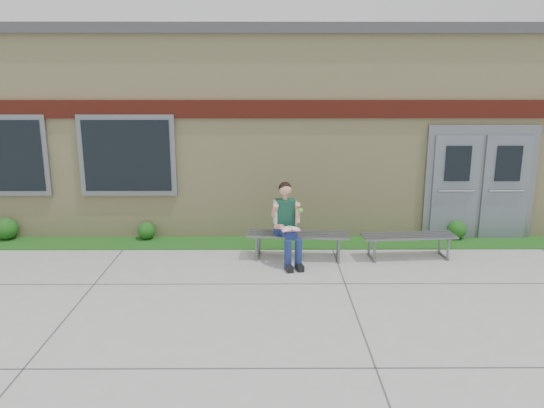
{
  "coord_description": "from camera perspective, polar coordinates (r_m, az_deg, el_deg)",
  "views": [
    {
      "loc": [
        -0.21,
        -7.39,
        3.24
      ],
      "look_at": [
        -0.16,
        1.7,
        1.02
      ],
      "focal_mm": 35.0,
      "sensor_mm": 36.0,
      "label": 1
    }
  ],
  "objects": [
    {
      "name": "bench_right",
      "position": [
        9.91,
        14.46,
        -3.78
      ],
      "size": [
        1.71,
        0.6,
        0.44
      ],
      "rotation": [
        0.0,
        0.0,
        0.08
      ],
      "color": "slate",
      "rests_on": "ground"
    },
    {
      "name": "grass_strip",
      "position": [
        10.5,
        0.85,
        -4.21
      ],
      "size": [
        16.0,
        0.8,
        0.02
      ],
      "primitive_type": "cube",
      "color": "#205316",
      "rests_on": "ground"
    },
    {
      "name": "shrub_mid",
      "position": [
        10.97,
        -13.36,
        -2.8
      ],
      "size": [
        0.35,
        0.35,
        0.35
      ],
      "primitive_type": "sphere",
      "color": "#205316",
      "rests_on": "grass_strip"
    },
    {
      "name": "girl",
      "position": [
        9.27,
        1.65,
        -1.94
      ],
      "size": [
        0.57,
        0.9,
        1.43
      ],
      "rotation": [
        0.0,
        0.0,
        0.22
      ],
      "color": "navy",
      "rests_on": "ground"
    },
    {
      "name": "school_building",
      "position": [
        13.43,
        0.59,
        8.84
      ],
      "size": [
        16.2,
        6.22,
        4.2
      ],
      "color": "beige",
      "rests_on": "ground"
    },
    {
      "name": "shrub_east",
      "position": [
        11.33,
        19.25,
        -2.6
      ],
      "size": [
        0.38,
        0.38,
        0.38
      ],
      "primitive_type": "sphere",
      "color": "#205316",
      "rests_on": "grass_strip"
    },
    {
      "name": "ground",
      "position": [
        8.07,
        1.22,
        -9.96
      ],
      "size": [
        80.0,
        80.0,
        0.0
      ],
      "primitive_type": "plane",
      "color": "#9E9E99",
      "rests_on": "ground"
    },
    {
      "name": "shrub_west",
      "position": [
        11.91,
        -26.65,
        -2.4
      ],
      "size": [
        0.43,
        0.43,
        0.43
      ],
      "primitive_type": "sphere",
      "color": "#205316",
      "rests_on": "grass_strip"
    },
    {
      "name": "bench_left",
      "position": [
        9.59,
        2.81,
        -3.76
      ],
      "size": [
        1.86,
        0.67,
        0.47
      ],
      "rotation": [
        0.0,
        0.0,
        -0.09
      ],
      "color": "slate",
      "rests_on": "ground"
    }
  ]
}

